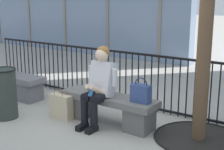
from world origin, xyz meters
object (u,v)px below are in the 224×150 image
object	(u,v)px
seated_person_with_phone	(99,84)
handbag_on_bench	(141,93)
stone_bench	(108,106)
stone_bench_far	(10,82)
trash_can	(4,93)
shopping_bag	(61,106)

from	to	relation	value
seated_person_with_phone	handbag_on_bench	distance (m)	0.67
stone_bench	stone_bench_far	bearing A→B (deg)	178.27
stone_bench	trash_can	bearing A→B (deg)	-152.89
handbag_on_bench	trash_can	distance (m)	2.23
stone_bench	shopping_bag	xyz separation A→B (m)	(-0.73, -0.28, -0.06)
stone_bench	seated_person_with_phone	distance (m)	0.41
seated_person_with_phone	trash_can	distance (m)	1.59
stone_bench	stone_bench_far	xyz separation A→B (m)	(-2.44, 0.07, 0.00)
seated_person_with_phone	trash_can	world-z (taller)	seated_person_with_phone
seated_person_with_phone	trash_can	size ratio (longest dim) A/B	1.49
handbag_on_bench	stone_bench_far	distance (m)	3.03
handbag_on_bench	stone_bench	bearing A→B (deg)	179.01
seated_person_with_phone	handbag_on_bench	world-z (taller)	seated_person_with_phone
shopping_bag	trash_can	size ratio (longest dim) A/B	0.63
handbag_on_bench	trash_can	world-z (taller)	same
seated_person_with_phone	handbag_on_bench	xyz separation A→B (m)	(0.65, 0.12, -0.06)
shopping_bag	handbag_on_bench	bearing A→B (deg)	11.71
seated_person_with_phone	trash_can	bearing A→B (deg)	-155.84
stone_bench	stone_bench_far	world-z (taller)	same
stone_bench	handbag_on_bench	size ratio (longest dim) A/B	4.38
stone_bench_far	seated_person_with_phone	bearing A→B (deg)	-4.89
stone_bench_far	trash_can	distance (m)	1.26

